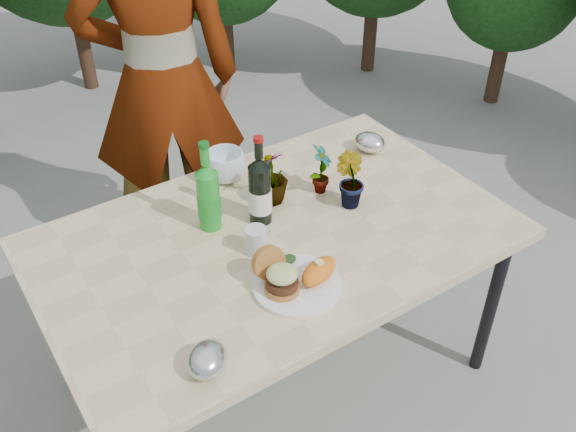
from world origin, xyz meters
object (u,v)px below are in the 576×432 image
wine_bottle (260,191)px  patio_table (275,247)px  dinner_plate (297,285)px  person (162,82)px

wine_bottle → patio_table: bearing=-114.4°
patio_table → wine_bottle: 0.21m
patio_table → dinner_plate: size_ratio=5.71×
wine_bottle → person: (0.03, 0.84, 0.06)m
dinner_plate → person: size_ratio=0.15×
patio_table → wine_bottle: wine_bottle is taller
patio_table → dinner_plate: dinner_plate is taller
wine_bottle → person: person is taller
dinner_plate → wine_bottle: bearing=76.3°
dinner_plate → person: person is taller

